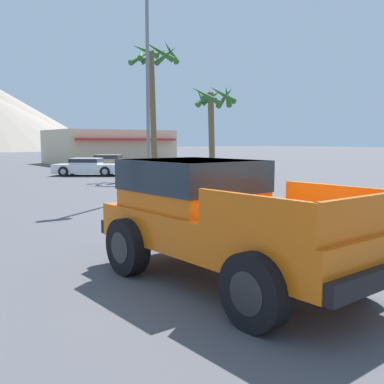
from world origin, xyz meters
The scene contains 8 objects.
ground_plane centered at (0.00, 0.00, 0.00)m, with size 320.00×320.00×0.00m, color #4C4C51.
orange_pickup_truck centered at (-0.28, 0.03, 1.08)m, with size 2.45×4.97×1.89m.
parked_car_white centered at (6.61, 22.02, 0.58)m, with size 4.48×4.07×1.13m.
parked_car_tan centered at (10.41, 27.25, 0.60)m, with size 4.51×4.22×1.16m.
street_lamp_post centered at (4.49, 10.43, 5.36)m, with size 0.90×0.24×9.11m.
palm_tree_tall centered at (12.30, 16.15, 4.20)m, with size 2.88×2.56×5.53m.
palm_tree_short centered at (9.48, 18.39, 6.12)m, with size 3.04×3.12×8.05m.
storefront_building centered at (14.95, 36.70, 1.66)m, with size 11.31×8.65×3.31m.
Camera 1 is at (-4.63, -5.48, 2.19)m, focal length 42.00 mm.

